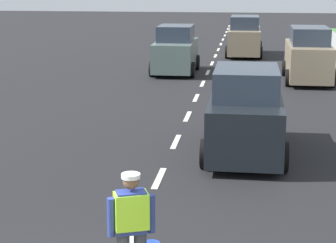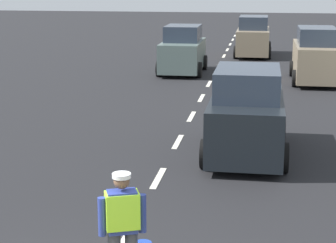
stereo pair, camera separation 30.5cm
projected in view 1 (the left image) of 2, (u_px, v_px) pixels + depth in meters
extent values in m
plane|color=black|center=(208.00, 72.00, 27.79)|extent=(96.00, 96.00, 0.00)
cube|color=silver|center=(133.00, 235.00, 10.16)|extent=(0.14, 1.40, 0.01)
cube|color=silver|center=(159.00, 178.00, 13.05)|extent=(0.14, 1.40, 0.01)
cube|color=silver|center=(176.00, 142.00, 15.94)|extent=(0.14, 1.40, 0.01)
cube|color=silver|center=(188.00, 116.00, 18.83)|extent=(0.14, 1.40, 0.01)
cube|color=silver|center=(196.00, 98.00, 21.72)|extent=(0.14, 1.40, 0.01)
cube|color=silver|center=(203.00, 84.00, 24.61)|extent=(0.14, 1.40, 0.01)
cube|color=silver|center=(208.00, 72.00, 27.50)|extent=(0.14, 1.40, 0.01)
cube|color=silver|center=(212.00, 63.00, 30.39)|extent=(0.14, 1.40, 0.01)
cube|color=silver|center=(215.00, 56.00, 33.28)|extent=(0.14, 1.40, 0.01)
cube|color=silver|center=(218.00, 50.00, 36.17)|extent=(0.14, 1.40, 0.01)
cube|color=silver|center=(221.00, 44.00, 39.06)|extent=(0.14, 1.40, 0.01)
cube|color=silver|center=(223.00, 40.00, 41.95)|extent=(0.14, 1.40, 0.01)
cube|color=silver|center=(225.00, 36.00, 44.84)|extent=(0.14, 1.40, 0.01)
cube|color=silver|center=(226.00, 32.00, 47.73)|extent=(0.14, 1.40, 0.01)
cube|color=silver|center=(228.00, 29.00, 50.62)|extent=(0.14, 1.40, 0.01)
cube|color=silver|center=(229.00, 26.00, 53.51)|extent=(0.14, 1.40, 0.01)
cube|color=navy|center=(131.00, 212.00, 8.24)|extent=(0.46, 0.37, 0.60)
cube|color=#A5EA33|center=(131.00, 211.00, 8.24)|extent=(0.53, 0.43, 0.51)
cylinder|color=navy|center=(111.00, 217.00, 8.19)|extent=(0.11, 0.11, 0.55)
cylinder|color=navy|center=(151.00, 213.00, 8.32)|extent=(0.11, 0.11, 0.55)
sphere|color=brown|center=(131.00, 181.00, 8.14)|extent=(0.22, 0.22, 0.22)
cylinder|color=silver|center=(131.00, 176.00, 8.12)|extent=(0.26, 0.26, 0.06)
cube|color=black|center=(245.00, 122.00, 14.68)|extent=(1.71, 4.07, 1.27)
cube|color=#2D3847|center=(246.00, 82.00, 14.35)|extent=(1.50, 2.24, 0.70)
cylinder|color=black|center=(212.00, 127.00, 16.12)|extent=(0.22, 0.68, 0.68)
cylinder|color=black|center=(278.00, 129.00, 15.89)|extent=(0.22, 0.68, 0.68)
cylinder|color=black|center=(205.00, 154.00, 13.69)|extent=(0.22, 0.68, 0.68)
cylinder|color=black|center=(283.00, 157.00, 13.46)|extent=(0.22, 0.68, 0.68)
cube|color=gray|center=(308.00, 60.00, 25.04)|extent=(1.68, 4.33, 1.38)
cube|color=#2D3847|center=(309.00, 36.00, 24.69)|extent=(1.48, 2.38, 0.70)
cylinder|color=black|center=(285.00, 68.00, 26.57)|extent=(0.22, 0.68, 0.68)
cylinder|color=black|center=(324.00, 69.00, 26.35)|extent=(0.22, 0.68, 0.68)
cylinder|color=black|center=(288.00, 78.00, 23.99)|extent=(0.22, 0.68, 0.68)
cylinder|color=black|center=(332.00, 79.00, 23.76)|extent=(0.22, 0.68, 0.68)
cube|color=slate|center=(175.00, 55.00, 27.22)|extent=(1.71, 3.83, 1.26)
cube|color=#2D3847|center=(176.00, 33.00, 27.08)|extent=(1.51, 2.11, 0.70)
cylinder|color=black|center=(192.00, 70.00, 26.07)|extent=(0.22, 0.68, 0.68)
cylinder|color=black|center=(152.00, 69.00, 26.30)|extent=(0.22, 0.68, 0.68)
cylinder|color=black|center=(197.00, 62.00, 28.36)|extent=(0.22, 0.68, 0.68)
cylinder|color=black|center=(160.00, 62.00, 28.59)|extent=(0.22, 0.68, 0.68)
cube|color=gray|center=(244.00, 41.00, 33.25)|extent=(1.71, 4.33, 1.30)
cube|color=#2D3847|center=(245.00, 22.00, 32.91)|extent=(1.51, 2.38, 0.70)
cylinder|color=black|center=(229.00, 47.00, 34.77)|extent=(0.22, 0.68, 0.68)
cylinder|color=black|center=(260.00, 47.00, 34.54)|extent=(0.22, 0.68, 0.68)
cylinder|color=black|center=(227.00, 52.00, 32.19)|extent=(0.22, 0.68, 0.68)
cylinder|color=black|center=(260.00, 53.00, 31.96)|extent=(0.22, 0.68, 0.68)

